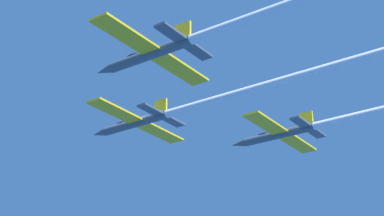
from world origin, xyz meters
The scene contains 3 objects.
jet_lead centered at (-0.11, -10.81, 0.35)m, with size 15.27×40.56×2.53m.
jet_left_wing centered at (-11.79, -21.63, 0.59)m, with size 15.27×38.76×2.53m.
jet_right_wing centered at (12.33, -23.41, 0.13)m, with size 15.27×41.37×2.53m.
Camera 1 is at (-50.92, -44.46, -27.24)m, focal length 57.85 mm.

